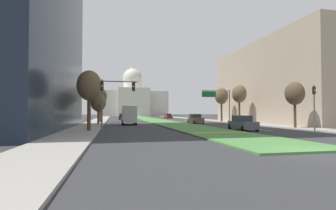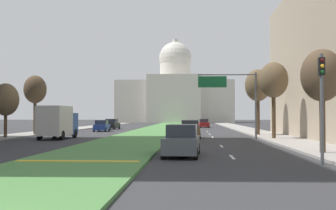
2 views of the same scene
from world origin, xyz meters
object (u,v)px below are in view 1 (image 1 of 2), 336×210
Objects in this scene: overhead_guide_sign at (219,99)px; box_truck_delivery at (129,115)px; traffic_light_near_right at (314,102)px; sedan_very_far at (168,116)px; traffic_light_near_left at (111,95)px; street_tree_left_near at (89,86)px; sedan_lead_stopped at (242,123)px; capitol_building at (133,100)px; sedan_far_horizon at (122,117)px; sedan_midblock at (196,119)px; street_tree_right_far at (221,96)px; sedan_distant at (125,118)px; street_tree_right_near at (295,94)px; street_tree_right_mid at (239,94)px; street_tree_left_mid at (98,102)px; street_tree_left_far at (100,97)px.

overhead_guide_sign reaches higher than box_truck_delivery.
traffic_light_near_right is 1.13× the size of sedan_very_far.
street_tree_left_near is (-2.48, 5.59, 1.29)m from traffic_light_near_left.
sedan_very_far is (2.85, 56.27, -0.06)m from sedan_lead_stopped.
capitol_building reaches higher than sedan_lead_stopped.
sedan_lead_stopped is at bearing -74.66° from sedan_far_horizon.
traffic_light_near_left is at bearing -106.80° from sedan_very_far.
street_tree_left_near is 1.53× the size of sedan_midblock.
overhead_guide_sign reaches higher than sedan_very_far.
street_tree_right_far is 24.16m from sedan_distant.
street_tree_left_near is 1.07× the size of box_truck_delivery.
sedan_far_horizon is (-17.37, 28.49, -3.85)m from overhead_guide_sign.
sedan_midblock is at bearing 44.14° from street_tree_left_near.
street_tree_right_near is 23.11m from street_tree_right_far.
street_tree_right_near is at bearing -90.61° from street_tree_right_mid.
street_tree_right_near is at bearing -31.05° from street_tree_left_mid.
sedan_lead_stopped is (-8.04, -24.30, -4.79)m from street_tree_right_far.
street_tree_left_near is 1.46× the size of sedan_lead_stopped.
sedan_midblock is (-4.28, 1.41, -3.81)m from overhead_guide_sign.
street_tree_right_far is at bearing 62.59° from overhead_guide_sign.
street_tree_right_near is at bearing 73.00° from traffic_light_near_right.
capitol_building is 97.13m from sedan_midblock.
traffic_light_near_right is at bearing -74.85° from sedan_midblock.
sedan_midblock is (5.17, -96.67, -7.90)m from capitol_building.
box_truck_delivery is (-17.19, -0.98, -2.98)m from overhead_guide_sign.
street_tree_left_far is at bearing 178.62° from street_tree_right_far.
sedan_very_far is at bearing 32.68° from sedan_far_horizon.
overhead_guide_sign is 0.93× the size of street_tree_left_far.
sedan_far_horizon is at bearing 121.37° from overhead_guide_sign.
street_tree_left_mid is 26.88m from street_tree_right_far.
traffic_light_near_left is at bearing -83.58° from street_tree_left_mid.
traffic_light_near_left is 1.17× the size of sedan_far_horizon.
capitol_building reaches higher than sedan_very_far.
box_truck_delivery is at bearing 82.26° from traffic_light_near_left.
street_tree_right_mid is at bearing 85.24° from traffic_light_near_right.
traffic_light_near_right reaches higher than sedan_midblock.
sedan_lead_stopped is at bearing -4.91° from street_tree_left_near.
sedan_far_horizon is (5.14, 44.76, -4.28)m from street_tree_left_near.
overhead_guide_sign is at bearing -58.63° from sedan_far_horizon.
capitol_building is 7.19× the size of traffic_light_near_right.
sedan_lead_stopped is 1.11× the size of sedan_distant.
sedan_midblock is 1.06× the size of sedan_distant.
capitol_building is 115.16m from street_tree_left_near.
street_tree_right_far is 10.36m from sedan_midblock.
capitol_building is 7.19× the size of traffic_light_near_left.
sedan_distant is at bearing -127.32° from sedan_very_far.
street_tree_right_far reaches higher than sedan_distant.
sedan_far_horizon is at bearing 125.47° from street_tree_right_mid.
street_tree_right_near is 40.89m from sedan_distant.
street_tree_right_far reaches higher than sedan_lead_stopped.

